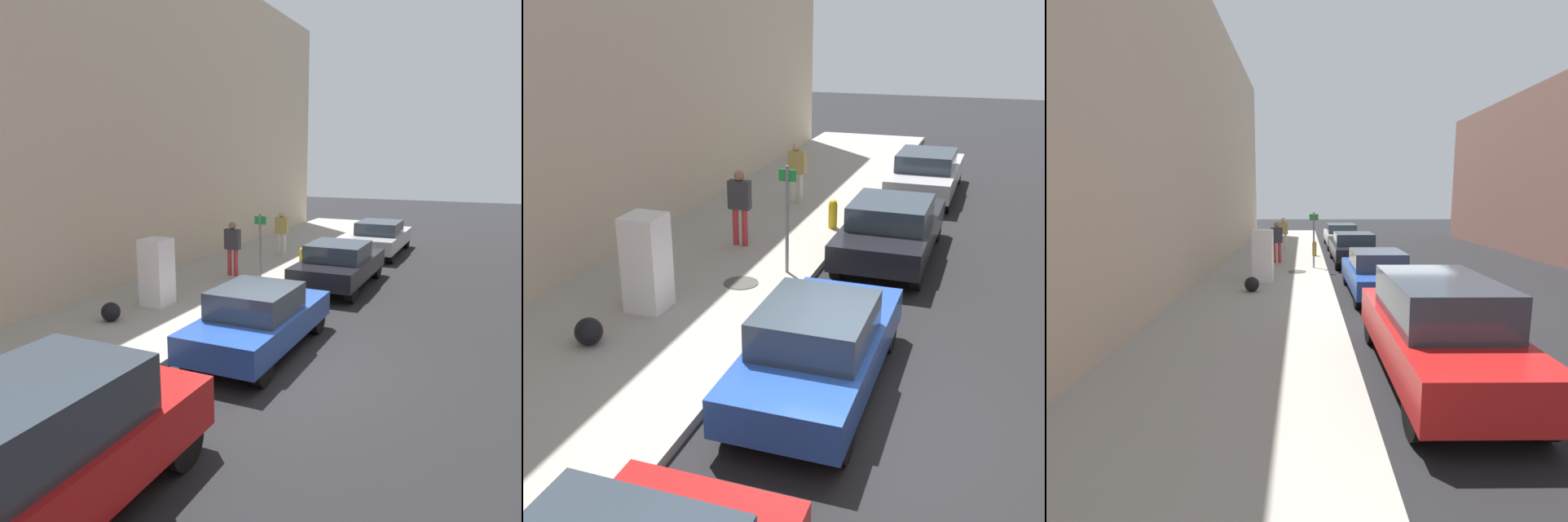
{
  "view_description": "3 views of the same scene",
  "coord_description": "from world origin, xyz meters",
  "views": [
    {
      "loc": [
        3.62,
        -8.6,
        4.02
      ],
      "look_at": [
        -2.09,
        3.78,
        1.19
      ],
      "focal_mm": 35.0,
      "sensor_mm": 36.0,
      "label": 1
    },
    {
      "loc": [
        1.62,
        -7.56,
        5.16
      ],
      "look_at": [
        -1.57,
        1.75,
        1.49
      ],
      "focal_mm": 45.0,
      "sensor_mm": 36.0,
      "label": 2
    },
    {
      "loc": [
        -2.87,
        -11.81,
        3.11
      ],
      "look_at": [
        -2.75,
        1.13,
        0.99
      ],
      "focal_mm": 28.0,
      "sensor_mm": 36.0,
      "label": 3
    }
  ],
  "objects": [
    {
      "name": "sidewalk_slab",
      "position": [
        -4.2,
        0.0,
        0.08
      ],
      "size": [
        4.59,
        44.0,
        0.16
      ],
      "primitive_type": "cube",
      "color": "#9E998E",
      "rests_on": "ground"
    },
    {
      "name": "street_sign_post",
      "position": [
        -2.45,
        4.52,
        1.43
      ],
      "size": [
        0.36,
        0.07,
        2.25
      ],
      "color": "slate",
      "rests_on": "sidewalk_slab"
    },
    {
      "name": "ground_plane",
      "position": [
        0.0,
        0.0,
        0.0
      ],
      "size": [
        80.0,
        80.0,
        0.0
      ],
      "primitive_type": "plane",
      "color": "black"
    },
    {
      "name": "fire_hydrant",
      "position": [
        -2.34,
        7.8,
        0.54
      ],
      "size": [
        0.22,
        0.22,
        0.74
      ],
      "color": "gold",
      "rests_on": "sidewalk_slab"
    },
    {
      "name": "pedestrian_standing_near",
      "position": [
        -3.95,
        9.78,
        1.17
      ],
      "size": [
        0.5,
        0.23,
        1.73
      ],
      "rotation": [
        0.0,
        0.0,
        2.91
      ],
      "color": "beige",
      "rests_on": "sidewalk_slab"
    },
    {
      "name": "manhole_cover",
      "position": [
        -3.12,
        3.62,
        0.17
      ],
      "size": [
        0.7,
        0.7,
        0.02
      ],
      "primitive_type": "cylinder",
      "color": "#47443F",
      "rests_on": "sidewalk_slab"
    },
    {
      "name": "parked_sedan_dark",
      "position": [
        -0.63,
        6.43,
        0.74
      ],
      "size": [
        1.89,
        4.46,
        1.41
      ],
      "color": "black",
      "rests_on": "ground"
    },
    {
      "name": "trash_bag",
      "position": [
        -4.46,
        0.41,
        0.39
      ],
      "size": [
        0.46,
        0.46,
        0.46
      ],
      "primitive_type": "sphere",
      "color": "black",
      "rests_on": "sidewalk_slab"
    },
    {
      "name": "discarded_refrigerator",
      "position": [
        -4.26,
        2.0,
        1.04
      ],
      "size": [
        0.68,
        0.72,
        1.76
      ],
      "color": "white",
      "rests_on": "sidewalk_slab"
    },
    {
      "name": "parked_hatchback_blue",
      "position": [
        -0.63,
        0.53,
        0.72
      ],
      "size": [
        1.72,
        4.19,
        1.42
      ],
      "color": "#23479E",
      "rests_on": "ground"
    },
    {
      "name": "pedestrian_walking_far",
      "position": [
        -4.03,
        5.8,
        1.2
      ],
      "size": [
        0.51,
        0.24,
        1.78
      ],
      "rotation": [
        0.0,
        0.0,
        3.17
      ],
      "color": "#B73338",
      "rests_on": "sidewalk_slab"
    },
    {
      "name": "parked_sedan_silver",
      "position": [
        -0.63,
        12.46,
        0.72
      ],
      "size": [
        1.85,
        4.78,
        1.38
      ],
      "color": "silver",
      "rests_on": "ground"
    }
  ]
}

